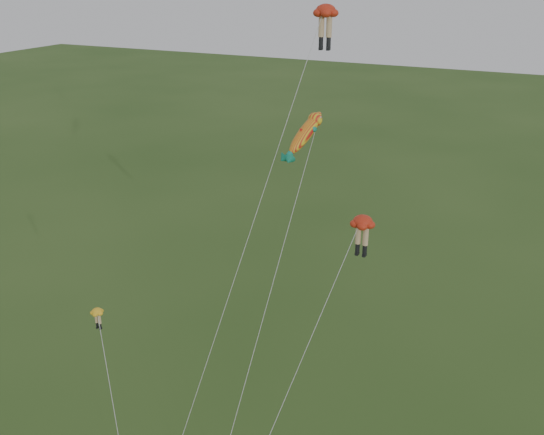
% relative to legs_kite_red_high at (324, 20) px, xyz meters
% --- Properties ---
extents(legs_kite_red_high, '(4.28, 14.06, 23.77)m').
position_rel_legs_kite_red_high_xyz_m(legs_kite_red_high, '(0.00, 0.00, 0.00)').
color(legs_kite_red_high, red).
rests_on(legs_kite_red_high, ground).
extents(legs_kite_red_mid, '(3.67, 11.01, 13.29)m').
position_rel_legs_kite_red_high_xyz_m(legs_kite_red_mid, '(4.59, -5.56, -10.29)').
color(legs_kite_red_mid, red).
rests_on(legs_kite_red_mid, ground).
extents(legs_kite_yellow, '(4.79, 4.51, 8.05)m').
position_rel_legs_kite_red_high_xyz_m(legs_kite_yellow, '(-8.00, -12.83, -15.71)').
color(legs_kite_yellow, yellow).
rests_on(legs_kite_yellow, ground).
extents(fish_kite, '(1.87, 13.90, 18.14)m').
position_rel_legs_kite_red_high_xyz_m(fish_kite, '(0.15, -2.92, -6.16)').
color(fish_kite, yellow).
rests_on(fish_kite, ground).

